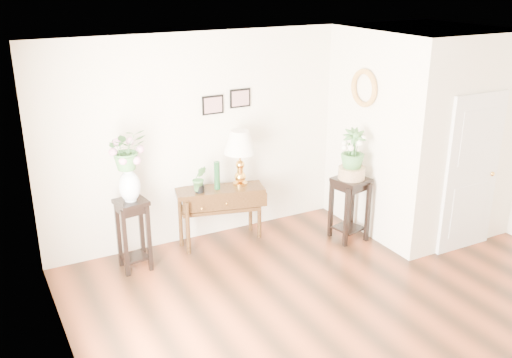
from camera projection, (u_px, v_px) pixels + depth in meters
floor at (375, 318)px, 6.13m from camera, size 6.00×5.50×0.02m
ceiling at (398, 54)px, 5.16m from camera, size 6.00×5.50×0.02m
wall_back at (256, 132)px, 7.92m from camera, size 6.00×0.02×2.80m
wall_left at (76, 267)px, 4.33m from camera, size 0.02×5.50×2.80m
partition at (420, 129)px, 8.04m from camera, size 1.80×1.95×2.80m
door at (472, 174)px, 7.33m from camera, size 0.90×0.05×2.10m
art_print_left at (213, 105)px, 7.47m from camera, size 0.30×0.02×0.25m
art_print_right at (240, 98)px, 7.62m from camera, size 0.30×0.02×0.25m
wall_ornament at (364, 88)px, 7.50m from camera, size 0.07×0.51×0.51m
console_table at (220, 215)px, 7.72m from camera, size 1.23×0.66×0.78m
table_lamp at (240, 160)px, 7.60m from camera, size 0.54×0.54×0.77m
green_vase at (217, 177)px, 7.51m from camera, size 0.10×0.10×0.38m
potted_plant at (199, 180)px, 7.40m from camera, size 0.22×0.19×0.34m
plant_stand_a at (134, 235)px, 7.00m from camera, size 0.40×0.40×0.91m
porcelain_vase at (129, 183)px, 6.77m from camera, size 0.33×0.33×0.45m
lily_arrangement at (126, 149)px, 6.62m from camera, size 0.46×0.40×0.50m
plant_stand_b at (349, 209)px, 7.79m from camera, size 0.50×0.50×0.89m
ceramic_bowl at (352, 173)px, 7.61m from camera, size 0.44×0.44×0.16m
narcissus at (353, 150)px, 7.50m from camera, size 0.41×0.41×0.56m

